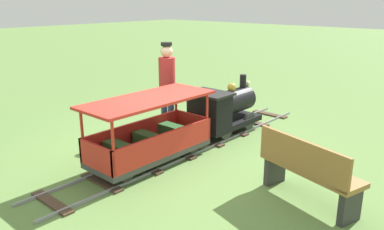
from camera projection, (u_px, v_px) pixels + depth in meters
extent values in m
plane|color=#608442|center=(173.00, 154.00, 6.12)|extent=(60.00, 60.00, 0.00)
cube|color=gray|center=(179.00, 142.00, 6.59)|extent=(0.03, 5.70, 0.04)
cube|color=gray|center=(203.00, 150.00, 6.25)|extent=(0.03, 5.70, 0.04)
cube|color=#4C3828|center=(52.00, 203.00, 4.64)|extent=(0.77, 0.14, 0.03)
cube|color=#4C3828|center=(102.00, 183.00, 5.15)|extent=(0.77, 0.14, 0.03)
cube|color=#4C3828|center=(142.00, 166.00, 5.66)|extent=(0.77, 0.14, 0.03)
cube|color=#4C3828|center=(176.00, 152.00, 6.17)|extent=(0.77, 0.14, 0.03)
cube|color=#4C3828|center=(205.00, 141.00, 6.68)|extent=(0.77, 0.14, 0.03)
cube|color=#4C3828|center=(229.00, 131.00, 7.19)|extent=(0.77, 0.14, 0.03)
cube|color=#4C3828|center=(251.00, 122.00, 7.69)|extent=(0.77, 0.14, 0.03)
cube|color=#4C3828|center=(270.00, 114.00, 8.20)|extent=(0.77, 0.14, 0.03)
cube|color=black|center=(226.00, 122.00, 7.04)|extent=(0.65, 1.40, 0.10)
cylinder|color=black|center=(233.00, 101.00, 7.09)|extent=(0.44, 0.85, 0.44)
cylinder|color=#B7932D|center=(246.00, 97.00, 7.39)|extent=(0.37, 0.02, 0.37)
cylinder|color=black|center=(243.00, 81.00, 7.20)|extent=(0.12, 0.12, 0.23)
sphere|color=#B7932D|center=(232.00, 87.00, 6.97)|extent=(0.16, 0.16, 0.16)
cube|color=black|center=(210.00, 110.00, 6.61)|extent=(0.65, 0.45, 0.55)
cube|color=black|center=(210.00, 93.00, 6.53)|extent=(0.73, 0.53, 0.04)
sphere|color=#F2EAB2|center=(248.00, 84.00, 7.34)|extent=(0.10, 0.10, 0.10)
cylinder|color=#2D2D2D|center=(226.00, 116.00, 7.47)|extent=(0.05, 0.32, 0.32)
cylinder|color=#2D2D2D|center=(249.00, 121.00, 7.13)|extent=(0.05, 0.32, 0.32)
cylinder|color=#2D2D2D|center=(202.00, 124.00, 6.97)|extent=(0.05, 0.32, 0.32)
cylinder|color=#2D2D2D|center=(226.00, 130.00, 6.63)|extent=(0.05, 0.32, 0.32)
cube|color=#3F3F3F|center=(150.00, 152.00, 5.73)|extent=(0.73, 1.90, 0.08)
cube|color=red|center=(135.00, 133.00, 5.89)|extent=(0.04, 1.90, 0.35)
cube|color=red|center=(167.00, 144.00, 5.45)|extent=(0.04, 1.90, 0.35)
cube|color=red|center=(192.00, 124.00, 6.33)|extent=(0.73, 0.04, 0.35)
cube|color=red|center=(96.00, 157.00, 5.01)|extent=(0.73, 0.04, 0.35)
cylinder|color=red|center=(176.00, 109.00, 6.47)|extent=(0.04, 0.04, 0.75)
cylinder|color=red|center=(207.00, 117.00, 6.04)|extent=(0.04, 0.04, 0.75)
cylinder|color=red|center=(83.00, 136.00, 5.19)|extent=(0.04, 0.04, 0.75)
cylinder|color=red|center=(113.00, 148.00, 4.76)|extent=(0.04, 0.04, 0.75)
cube|color=red|center=(149.00, 99.00, 5.50)|extent=(0.83, 2.00, 0.04)
cube|color=#2D6B33|center=(121.00, 152.00, 5.31)|extent=(0.57, 0.20, 0.24)
cube|color=#2D6B33|center=(150.00, 142.00, 5.69)|extent=(0.57, 0.20, 0.24)
cube|color=#2D6B33|center=(175.00, 133.00, 6.07)|extent=(0.57, 0.20, 0.24)
cylinder|color=#262626|center=(169.00, 138.00, 6.38)|extent=(0.04, 0.24, 0.24)
cylinder|color=#262626|center=(194.00, 146.00, 6.04)|extent=(0.04, 0.24, 0.24)
cylinder|color=#262626|center=(102.00, 162.00, 5.43)|extent=(0.04, 0.24, 0.24)
cylinder|color=#262626|center=(127.00, 173.00, 5.09)|extent=(0.04, 0.24, 0.24)
cylinder|color=#282D47|center=(164.00, 108.00, 7.27)|extent=(0.12, 0.12, 0.80)
cylinder|color=#282D47|center=(171.00, 109.00, 7.16)|extent=(0.12, 0.12, 0.80)
cylinder|color=#B22828|center=(167.00, 73.00, 7.02)|extent=(0.30, 0.30, 0.55)
sphere|color=beige|center=(167.00, 51.00, 6.91)|extent=(0.22, 0.22, 0.22)
cylinder|color=black|center=(166.00, 44.00, 6.87)|extent=(0.20, 0.20, 0.06)
cube|color=olive|center=(310.00, 169.00, 4.60)|extent=(1.36, 0.73, 0.06)
cube|color=olive|center=(301.00, 156.00, 4.45)|extent=(1.27, 0.38, 0.40)
cube|color=#333333|center=(275.00, 168.00, 5.12)|extent=(0.16, 0.33, 0.42)
cube|color=#333333|center=(350.00, 205.00, 4.21)|extent=(0.16, 0.33, 0.42)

